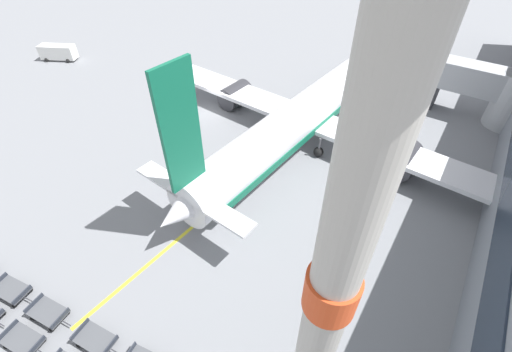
{
  "coord_description": "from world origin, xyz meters",
  "views": [
    {
      "loc": [
        24.91,
        -27.43,
        21.96
      ],
      "look_at": [
        11.76,
        -7.72,
        1.01
      ],
      "focal_mm": 24.0,
      "sensor_mm": 36.0,
      "label": 1
    }
  ],
  "objects": [
    {
      "name": "stand_guidance_stripe",
      "position": [
        10.92,
        -6.1,
        0.0
      ],
      "size": [
        3.08,
        39.41,
        0.01
      ],
      "color": "yellow",
      "rests_on": "ground_plane"
    },
    {
      "name": "baggage_dolly_row_mid_a_col_b",
      "position": [
        4.01,
        -26.46,
        0.46
      ],
      "size": [
        3.29,
        1.86,
        0.92
      ],
      "color": "#515459",
      "rests_on": "ground_plane"
    },
    {
      "name": "baggage_dolly_row_near_col_c",
      "position": [
        7.99,
        -27.88,
        0.46
      ],
      "size": [
        3.28,
        1.84,
        0.92
      ],
      "color": "#515459",
      "rests_on": "ground_plane"
    },
    {
      "name": "baggage_dolly_row_mid_a_col_d",
      "position": [
        11.67,
        -25.36,
        0.46
      ],
      "size": [
        3.28,
        1.81,
        0.92
      ],
      "color": "#515459",
      "rests_on": "ground_plane"
    },
    {
      "name": "airplane",
      "position": [
        11.99,
        2.83,
        2.99
      ],
      "size": [
        40.46,
        42.84,
        14.17
      ],
      "color": "white",
      "rests_on": "ground_plane"
    },
    {
      "name": "baggage_dolly_row_mid_a_col_c",
      "position": [
        7.62,
        -25.97,
        0.46
      ],
      "size": [
        3.28,
        1.83,
        0.92
      ],
      "color": "#515459",
      "rests_on": "ground_plane"
    },
    {
      "name": "service_van",
      "position": [
        -29.86,
        -0.82,
        1.24
      ],
      "size": [
        5.61,
        4.16,
        2.29
      ],
      "color": "white",
      "rests_on": "ground_plane"
    },
    {
      "name": "jet_bridge",
      "position": [
        23.58,
        16.74,
        3.87
      ],
      "size": [
        20.46,
        4.67,
        6.37
      ],
      "color": "#B2B5BA",
      "rests_on": "ground_plane"
    },
    {
      "name": "ground_plane",
      "position": [
        0.0,
        0.0,
        0.0
      ],
      "size": [
        500.0,
        500.0,
        0.0
      ],
      "primitive_type": "plane",
      "color": "gray"
    }
  ]
}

